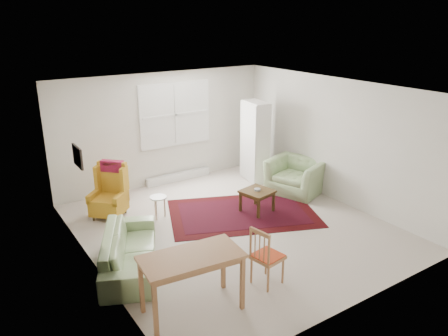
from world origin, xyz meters
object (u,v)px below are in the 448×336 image
cabinet (255,141)px  desk (192,283)px  armchair (296,173)px  coffee_table (257,201)px  desk_chair (268,255)px  stool (159,207)px  sofa (129,244)px  wingback_chair (108,191)px

cabinet → desk: 4.99m
armchair → coffee_table: 1.39m
coffee_table → desk_chair: size_ratio=0.61×
armchair → cabinet: 1.24m
coffee_table → desk: 3.22m
coffee_table → cabinet: 1.93m
desk → cabinet: bearing=43.5°
stool → cabinet: (2.76, 0.64, 0.70)m
desk → desk_chair: size_ratio=1.43×
sofa → armchair: (4.15, 0.86, 0.05)m
stool → desk: desk is taller
cabinet → desk_chair: cabinet is taller
wingback_chair → stool: 1.00m
sofa → cabinet: 4.38m
stool → desk: size_ratio=0.33×
wingback_chair → desk_chair: 3.55m
wingback_chair → desk: 3.33m
armchair → desk: (-3.88, -2.31, -0.03)m
sofa → wingback_chair: 1.91m
wingback_chair → coffee_table: (2.48, -1.37, -0.30)m
sofa → cabinet: (3.87, 1.97, 0.53)m
cabinet → coffee_table: bearing=-117.8°
wingback_chair → sofa: bearing=-55.0°
sofa → desk: bearing=-144.6°
armchair → stool: (-3.04, 0.47, -0.22)m
sofa → armchair: size_ratio=1.72×
armchair → desk_chair: 3.57m
stool → desk: (-0.84, -2.78, 0.19)m
wingback_chair → coffee_table: 2.85m
armchair → wingback_chair: (-3.81, 1.02, 0.09)m
sofa → desk_chair: 2.09m
armchair → desk: armchair is taller
armchair → coffee_table: bearing=-95.5°
armchair → coffee_table: armchair is taller
armchair → cabinet: size_ratio=0.61×
coffee_table → wingback_chair: bearing=151.1°
coffee_table → desk: bearing=-142.5°
coffee_table → stool: coffee_table is taller
desk_chair → desk: bearing=77.9°
sofa → wingback_chair: wingback_chair is taller
armchair → coffee_table: (-1.33, -0.35, -0.21)m
wingback_chair → desk_chair: bearing=-26.4°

